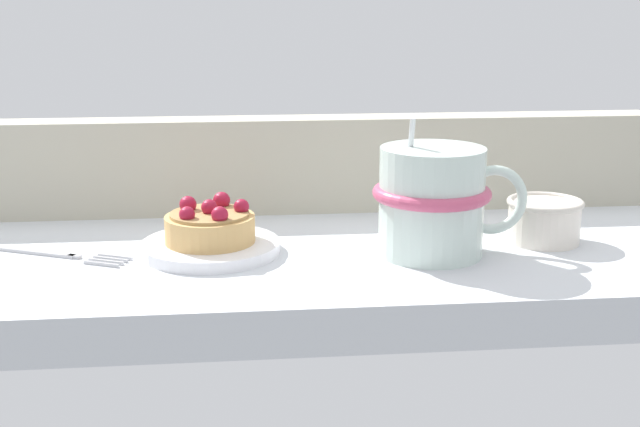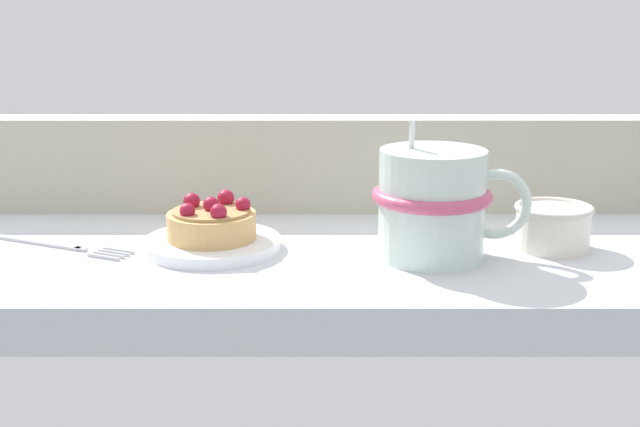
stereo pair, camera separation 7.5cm
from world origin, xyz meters
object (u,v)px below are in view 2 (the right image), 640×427
object	(u,v)px
dessert_plate	(213,244)
sugar_bowl	(553,225)
raspberry_tart	(212,222)
coffee_mug	(434,203)
dessert_fork	(61,245)

from	to	relation	value
dessert_plate	sugar_bowl	distance (cm)	31.72
raspberry_tart	coffee_mug	xyz separation A→B (cm)	(20.13, -2.34, 2.42)
dessert_plate	coffee_mug	distance (cm)	20.78
raspberry_tart	sugar_bowl	world-z (taller)	raspberry_tart
sugar_bowl	raspberry_tart	bearing A→B (deg)	-179.32
dessert_fork	coffee_mug	bearing A→B (deg)	-4.90
dessert_fork	sugar_bowl	world-z (taller)	sugar_bowl
dessert_plate	raspberry_tart	bearing A→B (deg)	56.69
dessert_fork	raspberry_tart	bearing A→B (deg)	-2.46
dessert_fork	dessert_plate	bearing A→B (deg)	-2.55
dessert_fork	sugar_bowl	size ratio (longest dim) A/B	2.09
coffee_mug	dessert_fork	xyz separation A→B (cm)	(-34.53, 2.96, -4.74)
sugar_bowl	dessert_fork	bearing A→B (deg)	179.70
sugar_bowl	coffee_mug	bearing A→B (deg)	-166.72
dessert_plate	sugar_bowl	size ratio (longest dim) A/B	1.76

